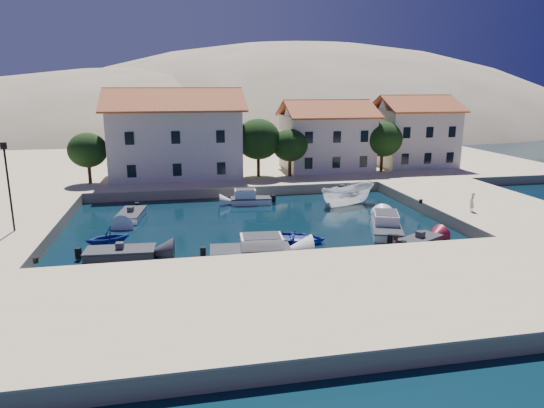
{
  "coord_description": "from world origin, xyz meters",
  "views": [
    {
      "loc": [
        -6.11,
        -27.7,
        10.9
      ],
      "look_at": [
        1.09,
        8.21,
        2.0
      ],
      "focal_mm": 32.0,
      "sensor_mm": 36.0,
      "label": 1
    }
  ],
  "objects": [
    {
      "name": "building_mid",
      "position": [
        12.0,
        29.0,
        5.22
      ],
      "size": [
        10.5,
        8.4,
        8.3
      ],
      "color": "beige",
      "rests_on": "quay_north"
    },
    {
      "name": "motorboat_red_se",
      "position": [
        10.46,
        2.04,
        0.3
      ],
      "size": [
        3.88,
        3.13,
        1.25
      ],
      "rotation": [
        0.0,
        0.0,
        0.52
      ],
      "color": "maroon",
      "rests_on": "ground"
    },
    {
      "name": "rowboat_south",
      "position": [
        2.07,
        4.53,
        0.0
      ],
      "size": [
        5.08,
        4.36,
        0.89
      ],
      "primitive_type": "imported",
      "rotation": [
        0.0,
        0.0,
        1.21
      ],
      "color": "navy",
      "rests_on": "ground"
    },
    {
      "name": "building_left",
      "position": [
        -6.0,
        28.0,
        5.94
      ],
      "size": [
        14.7,
        9.45,
        9.7
      ],
      "color": "beige",
      "rests_on": "quay_north"
    },
    {
      "name": "motorboat_grey_sw",
      "position": [
        -9.94,
        3.6,
        0.29
      ],
      "size": [
        4.56,
        2.22,
        1.25
      ],
      "rotation": [
        0.0,
        0.0,
        -0.06
      ],
      "color": "#343539",
      "rests_on": "ground"
    },
    {
      "name": "ground",
      "position": [
        0.0,
        0.0,
        0.0
      ],
      "size": [
        400.0,
        400.0,
        0.0
      ],
      "primitive_type": "plane",
      "color": "black",
      "rests_on": "ground"
    },
    {
      "name": "quay_east",
      "position": [
        20.5,
        10.0,
        0.5
      ],
      "size": [
        11.0,
        20.0,
        1.0
      ],
      "primitive_type": "cube",
      "color": "beige",
      "rests_on": "ground"
    },
    {
      "name": "cabin_cruiser_south",
      "position": [
        -1.57,
        2.12,
        0.48
      ],
      "size": [
        5.42,
        2.62,
        1.6
      ],
      "rotation": [
        0.0,
        0.0,
        -0.07
      ],
      "color": "white",
      "rests_on": "ground"
    },
    {
      "name": "building_right",
      "position": [
        24.0,
        30.0,
        5.47
      ],
      "size": [
        9.45,
        8.4,
        8.8
      ],
      "color": "beige",
      "rests_on": "quay_north"
    },
    {
      "name": "boat_east",
      "position": [
        9.59,
        14.37,
        0.0
      ],
      "size": [
        6.21,
        3.79,
        2.25
      ],
      "primitive_type": "imported",
      "rotation": [
        0.0,
        0.0,
        1.87
      ],
      "color": "white",
      "rests_on": "ground"
    },
    {
      "name": "bollards",
      "position": [
        2.8,
        3.87,
        1.15
      ],
      "size": [
        29.36,
        9.56,
        0.3
      ],
      "color": "black",
      "rests_on": "ground"
    },
    {
      "name": "pedestrian",
      "position": [
        17.31,
        6.55,
        1.78
      ],
      "size": [
        0.68,
        0.62,
        1.55
      ],
      "primitive_type": "imported",
      "rotation": [
        0.0,
        0.0,
        3.71
      ],
      "color": "beige",
      "rests_on": "quay_east"
    },
    {
      "name": "quay_south",
      "position": [
        0.0,
        -6.0,
        0.5
      ],
      "size": [
        52.0,
        12.0,
        1.0
      ],
      "primitive_type": "cube",
      "color": "beige",
      "rests_on": "ground"
    },
    {
      "name": "motorboat_white_west",
      "position": [
        -10.04,
        13.44,
        0.29
      ],
      "size": [
        2.46,
        4.5,
        1.25
      ],
      "rotation": [
        0.0,
        0.0,
        -1.71
      ],
      "color": "white",
      "rests_on": "ground"
    },
    {
      "name": "cabin_cruiser_north",
      "position": [
        0.72,
        16.71,
        0.48
      ],
      "size": [
        3.9,
        1.9,
        1.6
      ],
      "rotation": [
        0.0,
        0.0,
        3.06
      ],
      "color": "white",
      "rests_on": "ground"
    },
    {
      "name": "cabin_cruiser_east",
      "position": [
        9.46,
        5.43,
        0.48
      ],
      "size": [
        3.8,
        5.7,
        1.6
      ],
      "rotation": [
        0.0,
        0.0,
        1.23
      ],
      "color": "white",
      "rests_on": "ground"
    },
    {
      "name": "quay_north",
      "position": [
        2.0,
        38.0,
        0.5
      ],
      "size": [
        80.0,
        36.0,
        1.0
      ],
      "primitive_type": "cube",
      "color": "beige",
      "rests_on": "ground"
    },
    {
      "name": "quay_west",
      "position": [
        -19.0,
        10.0,
        0.5
      ],
      "size": [
        8.0,
        20.0,
        1.0
      ],
      "primitive_type": "cube",
      "color": "beige",
      "rests_on": "ground"
    },
    {
      "name": "lamppost",
      "position": [
        -17.5,
        8.0,
        4.75
      ],
      "size": [
        0.35,
        0.25,
        6.22
      ],
      "color": "black",
      "rests_on": "quay_west"
    },
    {
      "name": "motorboat_white_ne",
      "position": [
        10.59,
        18.76,
        0.3
      ],
      "size": [
        2.69,
        3.66,
        1.25
      ],
      "rotation": [
        0.0,
        0.0,
        1.19
      ],
      "color": "white",
      "rests_on": "ground"
    },
    {
      "name": "trees",
      "position": [
        4.51,
        25.46,
        4.84
      ],
      "size": [
        37.3,
        5.3,
        6.45
      ],
      "color": "#382314",
      "rests_on": "quay_north"
    },
    {
      "name": "rowboat_west",
      "position": [
        -11.01,
        6.28,
        0.0
      ],
      "size": [
        3.68,
        3.44,
        1.57
      ],
      "primitive_type": "imported",
      "rotation": [
        0.0,
        0.0,
        -1.22
      ],
      "color": "navy",
      "rests_on": "ground"
    },
    {
      "name": "hills",
      "position": [
        20.64,
        123.62,
        -23.4
      ],
      "size": [
        254.0,
        176.0,
        99.0
      ],
      "color": "gray",
      "rests_on": "ground"
    }
  ]
}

